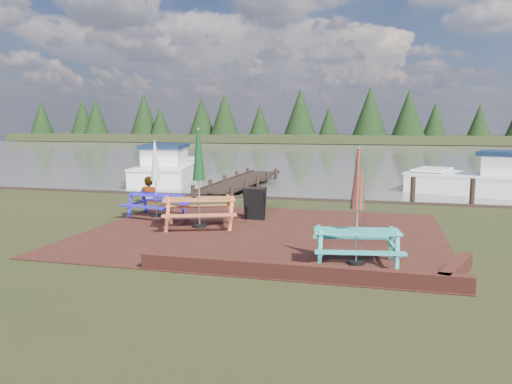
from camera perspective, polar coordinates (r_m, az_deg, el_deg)
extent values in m
plane|color=black|center=(11.93, -0.39, -5.75)|extent=(120.00, 120.00, 0.00)
cube|color=#3D1913|center=(12.87, 0.76, -4.69)|extent=(9.00, 7.50, 0.02)
cube|color=#4C1E16|center=(9.12, 4.56, -9.08)|extent=(6.00, 0.22, 0.30)
cube|color=#4C1E16|center=(9.86, 21.84, -8.34)|extent=(0.82, 1.77, 0.30)
cube|color=#48463E|center=(48.38, 11.01, 4.36)|extent=(120.00, 60.00, 0.02)
cube|color=black|center=(77.30, 12.39, 5.93)|extent=(120.00, 10.00, 1.20)
cube|color=teal|center=(10.07, 11.45, -4.42)|extent=(1.76, 0.92, 0.04)
cube|color=teal|center=(9.52, 11.82, -6.81)|extent=(1.69, 0.49, 0.04)
cube|color=teal|center=(10.75, 11.05, -5.11)|extent=(1.69, 0.49, 0.04)
cube|color=teal|center=(10.10, 7.27, -6.30)|extent=(0.31, 1.45, 0.69)
cube|color=teal|center=(10.26, 15.47, -6.31)|extent=(0.31, 1.45, 0.69)
cylinder|color=black|center=(10.23, 11.35, -7.94)|extent=(0.34, 0.34, 0.09)
cylinder|color=#B2B2B7|center=(9.99, 11.52, -1.75)|extent=(0.03, 0.03, 2.33)
cone|color=#B31925|center=(9.91, 11.61, 1.44)|extent=(0.30, 0.30, 1.17)
cube|color=#C76033|center=(13.49, -6.51, -0.82)|extent=(2.05, 1.37, 0.04)
cube|color=#C76033|center=(12.83, -6.50, -2.66)|extent=(1.88, 0.91, 0.04)
cube|color=#C76033|center=(14.25, -6.47, -1.61)|extent=(1.88, 0.91, 0.04)
cube|color=#C76033|center=(13.59, -9.98, -2.50)|extent=(0.66, 1.58, 0.78)
cube|color=#C76033|center=(13.58, -2.99, -2.40)|extent=(0.66, 1.58, 0.78)
cylinder|color=black|center=(13.62, -6.46, -3.86)|extent=(0.38, 0.38, 0.11)
cylinder|color=#B2B2B7|center=(13.42, -6.54, 1.47)|extent=(0.04, 0.04, 2.65)
cone|color=black|center=(13.37, -6.59, 4.18)|extent=(0.34, 0.34, 1.33)
cube|color=#281BD1|center=(15.25, -11.35, -0.34)|extent=(1.74, 0.95, 0.04)
cube|color=#281BD1|center=(14.80, -12.78, -1.66)|extent=(1.65, 0.54, 0.04)
cube|color=#281BD1|center=(15.78, -9.96, -1.00)|extent=(1.65, 0.54, 0.04)
cube|color=#281BD1|center=(15.74, -13.38, -1.39)|extent=(0.35, 1.41, 0.68)
cube|color=#281BD1|center=(14.88, -9.13, -1.80)|extent=(0.35, 1.41, 0.68)
cylinder|color=black|center=(15.35, -11.29, -2.67)|extent=(0.33, 0.33, 0.09)
cylinder|color=#B2B2B7|center=(15.19, -11.40, 1.40)|extent=(0.03, 0.03, 2.28)
cone|color=beige|center=(15.14, -11.45, 3.46)|extent=(0.29, 0.29, 1.14)
cube|color=black|center=(14.39, -0.29, -1.45)|extent=(0.60, 0.27, 0.95)
cube|color=black|center=(14.69, 0.03, -1.25)|extent=(0.60, 0.27, 0.95)
cube|color=black|center=(14.48, -0.13, 0.45)|extent=(0.59, 0.08, 0.03)
cube|color=black|center=(23.77, -1.40, 1.34)|extent=(1.60, 9.00, 0.06)
cube|color=black|center=(23.98, -3.12, 1.51)|extent=(0.08, 9.00, 0.08)
cube|color=black|center=(23.57, 0.35, 1.41)|extent=(0.08, 9.00, 0.08)
cylinder|color=black|center=(19.82, -7.20, -0.65)|extent=(0.16, 0.16, 1.00)
cylinder|color=black|center=(19.29, -2.78, -0.83)|extent=(0.16, 0.16, 1.00)
cube|color=white|center=(26.64, -9.92, 1.98)|extent=(4.14, 7.68, 1.04)
cube|color=white|center=(26.59, -9.95, 3.14)|extent=(4.23, 7.83, 0.08)
cube|color=white|center=(25.70, -10.35, 4.09)|extent=(2.47, 3.40, 0.89)
cube|color=#0E1A33|center=(25.67, -10.37, 5.21)|extent=(2.77, 3.87, 0.19)
cube|color=white|center=(29.30, -8.93, 3.85)|extent=(2.38, 1.78, 0.10)
cube|color=white|center=(23.21, 26.18, 0.40)|extent=(7.83, 4.85, 0.99)
cube|color=white|center=(23.15, 26.25, 1.66)|extent=(7.98, 4.94, 0.08)
cube|color=white|center=(23.66, 19.52, 2.44)|extent=(1.97, 2.49, 0.10)
imported|color=gray|center=(18.08, -12.20, 1.73)|extent=(0.76, 0.57, 1.88)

